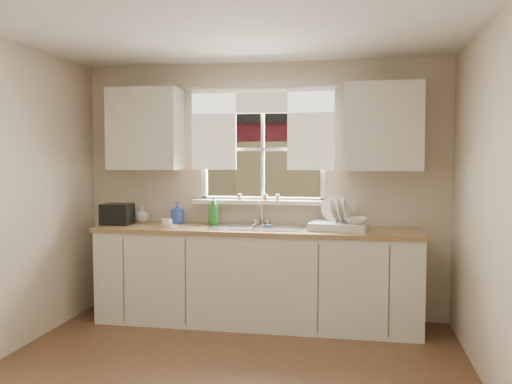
% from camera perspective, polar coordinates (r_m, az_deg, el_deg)
% --- Properties ---
extents(room_walls, '(3.62, 4.02, 2.50)m').
position_cam_1_polar(room_walls, '(3.36, -5.33, -2.18)').
color(room_walls, beige).
rests_on(room_walls, ground).
extents(ceiling, '(3.60, 4.00, 0.02)m').
position_cam_1_polar(ceiling, '(3.52, -5.16, 18.83)').
color(ceiling, silver).
rests_on(ceiling, room_walls).
extents(window, '(1.38, 0.16, 1.06)m').
position_cam_1_polar(window, '(5.36, 0.68, 2.77)').
color(window, white).
rests_on(window, room_walls).
extents(curtains, '(1.50, 0.03, 0.81)m').
position_cam_1_polar(curtains, '(5.32, 0.59, 7.59)').
color(curtains, white).
rests_on(curtains, room_walls).
extents(base_cabinets, '(3.00, 0.62, 0.87)m').
position_cam_1_polar(base_cabinets, '(5.17, 0.06, -9.02)').
color(base_cabinets, silver).
rests_on(base_cabinets, ground).
extents(countertop, '(3.04, 0.65, 0.04)m').
position_cam_1_polar(countertop, '(5.09, 0.06, -4.02)').
color(countertop, '#94724A').
rests_on(countertop, base_cabinets).
extents(upper_cabinet_left, '(0.70, 0.33, 0.80)m').
position_cam_1_polar(upper_cabinet_left, '(5.51, -11.58, 6.51)').
color(upper_cabinet_left, silver).
rests_on(upper_cabinet_left, room_walls).
extents(upper_cabinet_right, '(0.70, 0.33, 0.80)m').
position_cam_1_polar(upper_cabinet_right, '(5.12, 13.23, 6.69)').
color(upper_cabinet_right, silver).
rests_on(upper_cabinet_right, room_walls).
extents(wall_outlet, '(0.08, 0.01, 0.12)m').
position_cam_1_polar(wall_outlet, '(5.29, 10.09, -1.71)').
color(wall_outlet, beige).
rests_on(wall_outlet, room_walls).
extents(sill_jars, '(0.42, 0.04, 0.06)m').
position_cam_1_polar(sill_jars, '(5.31, 0.50, -0.54)').
color(sill_jars, brown).
rests_on(sill_jars, window).
extents(backyard, '(20.00, 10.00, 6.13)m').
position_cam_1_polar(backyard, '(11.85, 8.96, 12.93)').
color(backyard, '#335421').
rests_on(backyard, ground).
extents(sink, '(0.88, 0.52, 0.40)m').
position_cam_1_polar(sink, '(5.13, 0.13, -4.55)').
color(sink, '#B7B7BC').
rests_on(sink, countertop).
extents(dish_rack, '(0.57, 0.46, 0.32)m').
position_cam_1_polar(dish_rack, '(5.03, 8.78, -3.24)').
color(dish_rack, silver).
rests_on(dish_rack, countertop).
extents(bowl, '(0.23, 0.23, 0.06)m').
position_cam_1_polar(bowl, '(4.97, 10.41, -2.94)').
color(bowl, white).
rests_on(bowl, dish_rack).
extents(soap_bottle_a, '(0.11, 0.11, 0.28)m').
position_cam_1_polar(soap_bottle_a, '(5.32, -4.52, -1.96)').
color(soap_bottle_a, '#297E29').
rests_on(soap_bottle_a, countertop).
extents(soap_bottle_b, '(0.13, 0.13, 0.22)m').
position_cam_1_polar(soap_bottle_b, '(5.46, -8.27, -2.17)').
color(soap_bottle_b, blue).
rests_on(soap_bottle_b, countertop).
extents(soap_bottle_c, '(0.16, 0.16, 0.17)m').
position_cam_1_polar(soap_bottle_c, '(5.61, -11.92, -2.29)').
color(soap_bottle_c, beige).
rests_on(soap_bottle_c, countertop).
extents(saucer, '(0.17, 0.17, 0.01)m').
position_cam_1_polar(saucer, '(5.24, -9.23, -3.56)').
color(saucer, silver).
rests_on(saucer, countertop).
extents(cup, '(0.11, 0.11, 0.08)m').
position_cam_1_polar(cup, '(5.18, -9.39, -3.25)').
color(cup, silver).
rests_on(cup, countertop).
extents(black_appliance, '(0.29, 0.25, 0.21)m').
position_cam_1_polar(black_appliance, '(5.51, -14.40, -2.26)').
color(black_appliance, black).
rests_on(black_appliance, countertop).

